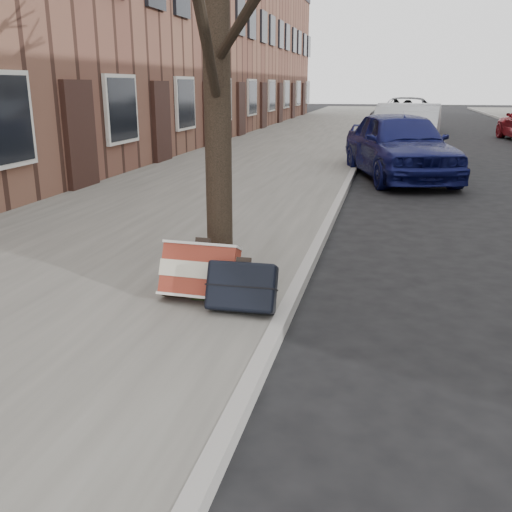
% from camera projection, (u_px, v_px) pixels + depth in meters
% --- Properties ---
extents(ground, '(120.00, 120.00, 0.00)m').
position_uv_depth(ground, '(437.00, 376.00, 4.10)').
color(ground, black).
rests_on(ground, ground).
extents(near_sidewalk, '(5.00, 70.00, 0.12)m').
position_uv_depth(near_sidewalk, '(290.00, 146.00, 18.88)').
color(near_sidewalk, gray).
rests_on(near_sidewalk, ground).
extents(house_near, '(6.80, 40.00, 7.00)m').
position_uv_depth(house_near, '(132.00, 40.00, 20.10)').
color(house_near, brown).
rests_on(house_near, ground).
extents(dirt_patch, '(0.85, 0.85, 0.02)m').
position_uv_depth(dirt_patch, '(219.00, 284.00, 5.62)').
color(dirt_patch, black).
rests_on(dirt_patch, near_sidewalk).
extents(suitcase_red, '(0.70, 0.40, 0.53)m').
position_uv_depth(suitcase_red, '(200.00, 271.00, 5.17)').
color(suitcase_red, maroon).
rests_on(suitcase_red, near_sidewalk).
extents(suitcase_navy, '(0.61, 0.36, 0.47)m').
position_uv_depth(suitcase_navy, '(242.00, 286.00, 4.89)').
color(suitcase_navy, black).
rests_on(suitcase_navy, near_sidewalk).
extents(car_near_front, '(2.90, 4.68, 1.49)m').
position_uv_depth(car_near_front, '(400.00, 145.00, 12.50)').
color(car_near_front, '#0E1249').
rests_on(car_near_front, ground).
extents(car_near_mid, '(2.05, 4.78, 1.53)m').
position_uv_depth(car_near_mid, '(406.00, 134.00, 15.08)').
color(car_near_mid, '#B5B9BE').
rests_on(car_near_mid, ground).
extents(car_near_back, '(3.17, 5.62, 1.48)m').
position_uv_depth(car_near_back, '(405.00, 115.00, 24.75)').
color(car_near_back, '#3C3D42').
rests_on(car_near_back, ground).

